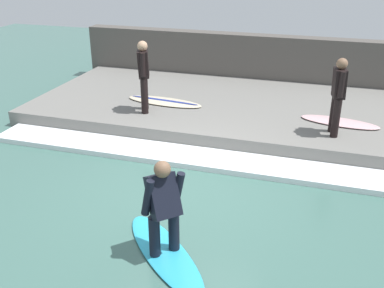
{
  "coord_description": "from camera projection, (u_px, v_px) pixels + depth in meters",
  "views": [
    {
      "loc": [
        -6.39,
        -2.11,
        3.92
      ],
      "look_at": [
        0.44,
        0.0,
        0.7
      ],
      "focal_mm": 42.0,
      "sensor_mm": 36.0,
      "label": 1
    }
  ],
  "objects": [
    {
      "name": "ground_plane",
      "position": [
        184.0,
        191.0,
        7.74
      ],
      "size": [
        28.0,
        28.0,
        0.0
      ],
      "primitive_type": "plane",
      "color": "#426B60"
    },
    {
      "name": "concrete_ledge",
      "position": [
        233.0,
        109.0,
        11.01
      ],
      "size": [
        4.4,
        9.6,
        0.36
      ],
      "primitive_type": "cube",
      "color": "slate",
      "rests_on": "ground_plane"
    },
    {
      "name": "back_wall",
      "position": [
        252.0,
        62.0,
        12.9
      ],
      "size": [
        0.5,
        10.08,
        1.56
      ],
      "primitive_type": "cube",
      "color": "#544F49",
      "rests_on": "ground_plane"
    },
    {
      "name": "wave_foam_crest",
      "position": [
        204.0,
        159.0,
        8.77
      ],
      "size": [
        0.85,
        9.12,
        0.11
      ],
      "primitive_type": "cube",
      "color": "white",
      "rests_on": "ground_plane"
    },
    {
      "name": "surfboard_riding",
      "position": [
        165.0,
        253.0,
        6.15
      ],
      "size": [
        1.82,
        1.82,
        0.06
      ],
      "color": "#2DADD1",
      "rests_on": "ground_plane"
    },
    {
      "name": "surfer_riding",
      "position": [
        163.0,
        204.0,
        5.83
      ],
      "size": [
        0.57,
        0.57,
        1.37
      ],
      "color": "black",
      "rests_on": "surfboard_riding"
    },
    {
      "name": "surfer_waiting_near",
      "position": [
        338.0,
        93.0,
        8.76
      ],
      "size": [
        0.52,
        0.29,
        1.56
      ],
      "color": "black",
      "rests_on": "concrete_ledge"
    },
    {
      "name": "surfboard_waiting_near",
      "position": [
        340.0,
        122.0,
        9.65
      ],
      "size": [
        0.8,
        1.72,
        0.06
      ],
      "color": "beige",
      "rests_on": "concrete_ledge"
    },
    {
      "name": "surfer_waiting_far",
      "position": [
        144.0,
        73.0,
        10.0
      ],
      "size": [
        0.52,
        0.37,
        1.61
      ],
      "color": "black",
      "rests_on": "concrete_ledge"
    },
    {
      "name": "surfboard_waiting_far",
      "position": [
        164.0,
        101.0,
        10.89
      ],
      "size": [
        0.79,
        1.99,
        0.07
      ],
      "color": "beige",
      "rests_on": "concrete_ledge"
    }
  ]
}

